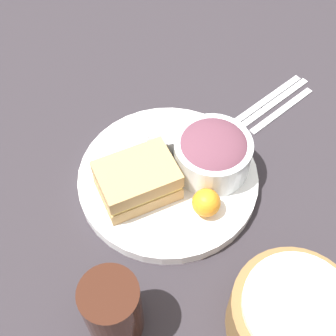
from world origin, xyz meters
The scene contains 11 objects.
ground_plane centered at (0.00, 0.00, 0.00)m, with size 4.00×4.00×0.00m, color #2D282D.
plate centered at (0.00, 0.00, 0.01)m, with size 0.29×0.29×0.02m, color white.
sandwich centered at (0.05, -0.01, 0.05)m, with size 0.14×0.11×0.06m.
salad_bowl centered at (-0.06, 0.03, 0.06)m, with size 0.12×0.12×0.07m.
dressing_cup centered at (-0.04, -0.05, 0.04)m, with size 0.07×0.07×0.04m, color #99999E.
orange_wedge centered at (0.00, 0.09, 0.04)m, with size 0.04×0.04×0.04m, color orange.
drink_glass centered at (0.20, 0.12, 0.06)m, with size 0.07×0.07×0.12m, color #38190F.
bread_basket centered at (0.04, 0.28, 0.04)m, with size 0.16×0.16×0.09m.
fork centered at (-0.26, -0.01, 0.00)m, with size 0.18×0.01×0.01m, color silver.
knife centered at (-0.26, 0.00, 0.00)m, with size 0.19×0.01×0.01m, color silver.
spoon centered at (-0.26, 0.02, 0.00)m, with size 0.16×0.01×0.01m, color silver.
Camera 1 is at (0.28, 0.31, 0.64)m, focal length 50.00 mm.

